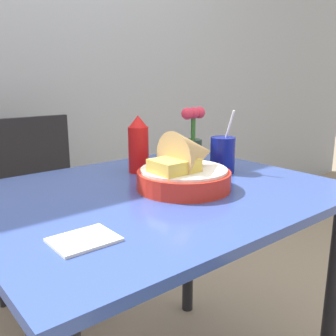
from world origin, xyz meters
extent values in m
cube|color=#9EA8B7|center=(0.00, 1.26, 1.30)|extent=(7.00, 0.06, 2.60)
cube|color=#334C9E|center=(0.00, 0.00, 0.75)|extent=(1.00, 0.80, 0.02)
cylinder|color=black|center=(0.44, -0.34, 0.37)|extent=(0.05, 0.05, 0.73)
cylinder|color=black|center=(0.44, 0.34, 0.37)|extent=(0.05, 0.05, 0.73)
cylinder|color=black|center=(-0.23, 0.55, 0.22)|extent=(0.03, 0.03, 0.45)
cylinder|color=black|center=(0.13, 0.55, 0.22)|extent=(0.03, 0.03, 0.45)
cylinder|color=black|center=(0.13, 0.91, 0.22)|extent=(0.03, 0.03, 0.45)
cube|color=black|center=(-0.05, 0.73, 0.46)|extent=(0.40, 0.40, 0.02)
cube|color=black|center=(-0.05, 0.92, 0.68)|extent=(0.40, 0.03, 0.42)
cylinder|color=red|center=(0.06, -0.05, 0.78)|extent=(0.27, 0.27, 0.05)
cylinder|color=white|center=(0.06, -0.05, 0.81)|extent=(0.25, 0.25, 0.01)
cone|color=tan|center=(0.10, -0.05, 0.85)|extent=(0.15, 0.15, 0.15)
cube|color=#E5C14C|center=(0.01, -0.06, 0.83)|extent=(0.12, 0.10, 0.04)
cylinder|color=red|center=(0.08, 0.20, 0.83)|extent=(0.07, 0.07, 0.15)
cone|color=red|center=(0.08, 0.20, 0.93)|extent=(0.06, 0.06, 0.04)
cylinder|color=navy|center=(0.29, 0.02, 0.82)|extent=(0.08, 0.08, 0.12)
cylinder|color=black|center=(0.29, 0.02, 0.81)|extent=(0.08, 0.08, 0.10)
cylinder|color=white|center=(0.31, 0.02, 0.87)|extent=(0.01, 0.07, 0.19)
cylinder|color=#2D4738|center=(0.28, 0.15, 0.81)|extent=(0.07, 0.07, 0.09)
cylinder|color=#33722D|center=(0.28, 0.15, 0.90)|extent=(0.02, 0.02, 0.09)
sphere|color=#DB334C|center=(0.28, 0.15, 0.95)|extent=(0.04, 0.04, 0.04)
sphere|color=#DB334C|center=(0.25, 0.15, 0.95)|extent=(0.04, 0.04, 0.04)
sphere|color=#DB334C|center=(0.31, 0.15, 0.95)|extent=(0.04, 0.04, 0.04)
cube|color=white|center=(-0.32, -0.19, 0.76)|extent=(0.12, 0.10, 0.01)
camera|label=1|loc=(-0.63, -0.82, 1.07)|focal=40.00mm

